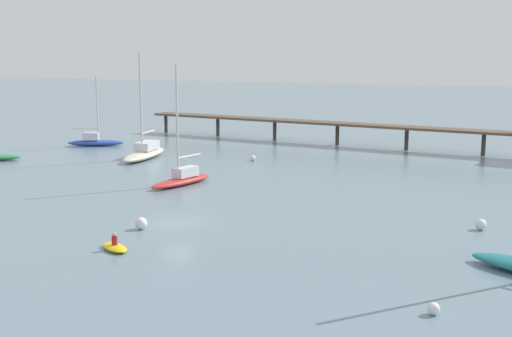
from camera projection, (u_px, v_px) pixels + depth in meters
The scene contains 10 objects.
ground_plane at pixel (177, 223), 49.18m from camera, with size 400.00×400.00×0.00m, color slate.
pier at pixel (417, 123), 83.37m from camera, with size 57.81×10.08×6.00m.
sailboat_cream at pixel (145, 152), 77.91m from camera, with size 3.85×10.12×12.12m.
sailboat_red at pixel (182, 177), 62.79m from camera, with size 3.61×7.89×11.14m.
sailboat_blue at pixel (95, 141), 88.06m from camera, with size 7.41×4.70×9.04m.
dinghy_yellow at pixel (115, 247), 42.42m from camera, with size 2.78×2.33×1.14m.
mooring_buoy_outer at pixel (434, 309), 32.06m from camera, with size 0.61×0.61×0.61m, color silver.
mooring_buoy_inner at pixel (253, 158), 76.21m from camera, with size 0.67×0.67×0.67m, color silver.
mooring_buoy_near at pixel (481, 224), 47.13m from camera, with size 0.78×0.78×0.78m, color silver.
mooring_buoy_mid at pixel (141, 223), 47.26m from camera, with size 0.86×0.86×0.86m, color silver.
Camera 1 is at (23.37, -42.02, 12.47)m, focal length 47.33 mm.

